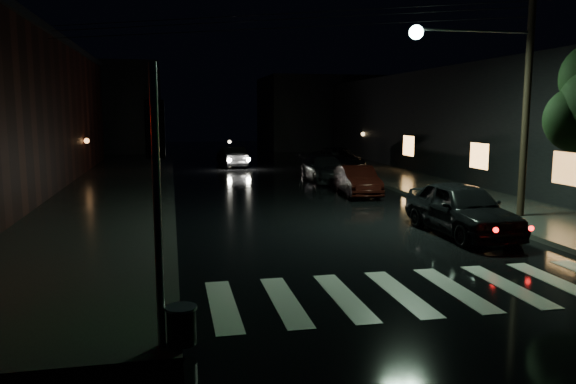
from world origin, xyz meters
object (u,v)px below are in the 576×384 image
parked_car_b (357,181)px  parked_car_c (324,169)px  oncoming_car (232,157)px  parked_car_d (337,160)px  parked_car_a (462,208)px

parked_car_b → parked_car_c: size_ratio=0.84×
oncoming_car → parked_car_d: bearing=132.5°
parked_car_b → parked_car_c: 5.05m
parked_car_a → parked_car_c: bearing=90.9°
parked_car_b → oncoming_car: size_ratio=0.97×
parked_car_b → oncoming_car: bearing=111.2°
parked_car_b → oncoming_car: oncoming_car is taller
parked_car_c → parked_car_d: bearing=63.8°
parked_car_a → parked_car_d: (1.23, 17.04, -0.03)m
parked_car_d → oncoming_car: 7.77m
parked_car_a → parked_car_c: size_ratio=0.99×
parked_car_d → oncoming_car: (-5.74, 5.23, -0.09)m
parked_car_a → oncoming_car: size_ratio=1.15×
parked_car_c → oncoming_car: bearing=113.3°
parked_car_c → parked_car_d: size_ratio=0.86×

